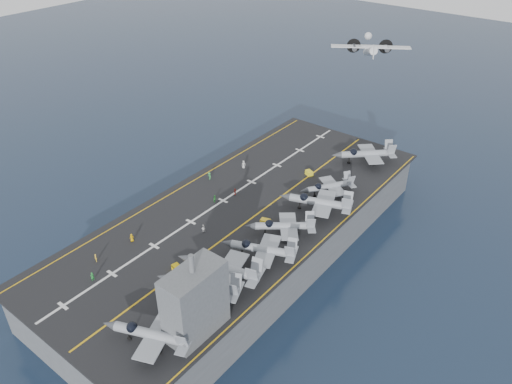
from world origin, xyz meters
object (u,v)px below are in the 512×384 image
Objects in this scene: island_superstructure at (194,295)px; transport_plane at (370,51)px; tow_cart_a at (177,268)px; fighter_jet_0 at (152,334)px.

transport_plane is at bearing 102.31° from island_superstructure.
transport_plane reaches higher than island_superstructure.
transport_plane reaches higher than tow_cart_a.
island_superstructure is at bearing -77.69° from transport_plane.
tow_cart_a is (-9.31, 14.02, -1.94)m from fighter_jet_0.
tow_cart_a is at bearing -84.72° from transport_plane.
transport_plane is (-20.29, 93.03, 10.49)m from island_superstructure.
transport_plane is (-7.88, 85.29, 17.42)m from tow_cart_a.
fighter_jet_0 is 0.64× the size of transport_plane.
island_superstructure is 0.88× the size of fighter_jet_0.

